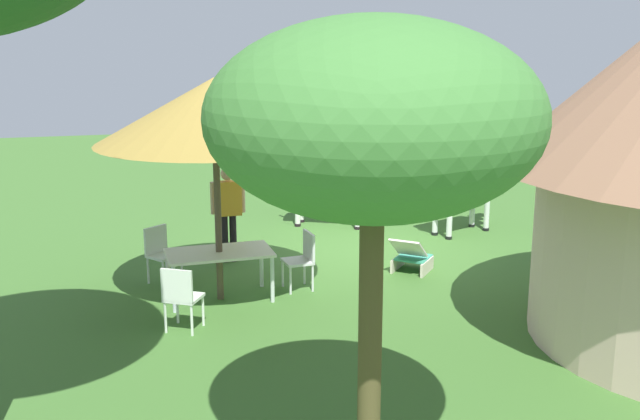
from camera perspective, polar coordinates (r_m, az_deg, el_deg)
ground_plane at (r=13.61m, az=3.40°, el=-3.28°), size 36.00×36.00×0.00m
shade_umbrella at (r=10.77m, az=-8.05°, el=7.50°), size 3.41×3.41×3.28m
patio_dining_table at (r=11.19m, az=-7.69°, el=-3.54°), size 1.58×0.91×0.74m
patio_chair_near_lawn at (r=12.16m, az=-12.07°, el=-3.03°), size 0.61×0.60×0.90m
patio_chair_near_hut at (r=10.10m, az=-10.58°, el=-6.36°), size 0.59×0.58×0.90m
patio_chair_east_end at (r=11.58m, az=-1.33°, el=-3.56°), size 0.46×0.48×0.90m
guest_beside_umbrella at (r=12.92m, az=-7.03°, el=0.36°), size 0.60×0.23×1.67m
standing_watcher at (r=16.67m, az=9.65°, el=3.31°), size 0.51×0.45×1.72m
striped_lounge_chair at (r=12.54m, az=6.98°, el=-3.58°), size 0.92×0.95×0.65m
zebra_nearest_camera at (r=15.25m, az=0.90°, el=2.41°), size 2.13×1.30×1.53m
zebra_by_umbrella at (r=14.99m, az=10.97°, el=2.22°), size 1.98×1.16×1.60m
acacia_tree_left_background at (r=5.79m, az=4.11°, el=6.82°), size 2.63×2.63×4.04m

